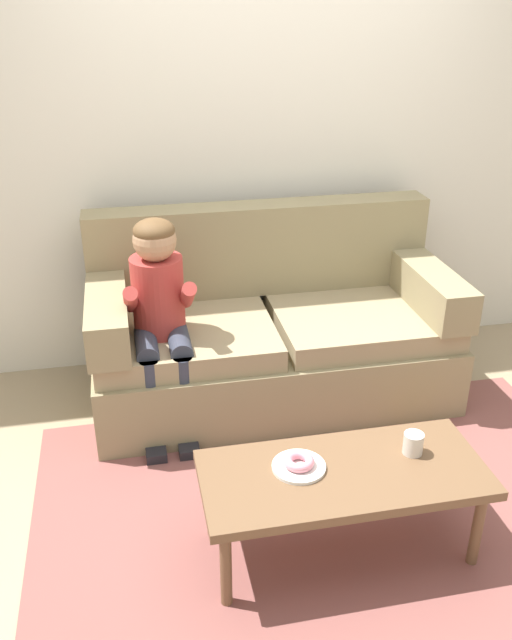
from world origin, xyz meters
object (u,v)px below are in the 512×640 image
at_px(coffee_table, 343,479).
at_px(donut, 299,461).
at_px(mug, 413,443).
at_px(toy_controller, 430,446).
at_px(person_child, 160,307).
at_px(couch, 270,333).

bearing_deg(coffee_table, donut, 163.82).
bearing_deg(coffee_table, mug, 9.66).
bearing_deg(toy_controller, person_child, 149.51).
height_order(coffee_table, donut, donut).
distance_m(coffee_table, person_child, 1.26).
height_order(person_child, toy_controller, person_child).
xyz_separation_m(couch, person_child, (-0.60, -0.21, 0.31)).
bearing_deg(toy_controller, mug, -133.68).
height_order(coffee_table, person_child, person_child).
height_order(mug, toy_controller, mug).
height_order(coffee_table, toy_controller, coffee_table).
bearing_deg(couch, mug, -75.79).
xyz_separation_m(person_child, donut, (0.44, -1.01, -0.24)).
height_order(couch, mug, couch).
bearing_deg(donut, toy_controller, 30.99).
xyz_separation_m(couch, donut, (-0.16, -1.22, 0.08)).
bearing_deg(coffee_table, person_child, 120.06).
bearing_deg(toy_controller, donut, -157.22).
xyz_separation_m(mug, toy_controller, (0.35, 0.49, -0.42)).
xyz_separation_m(coffee_table, mug, (0.30, 0.05, 0.09)).
distance_m(person_child, mug, 1.38).
xyz_separation_m(person_child, mug, (0.91, -1.00, -0.22)).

